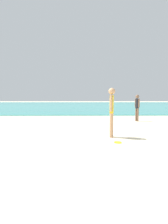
# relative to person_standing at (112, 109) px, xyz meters

# --- Properties ---
(water) EXTENTS (160.00, 60.00, 0.06)m
(water) POSITION_rel_person_standing_xyz_m (-1.27, 37.76, -0.90)
(water) COLOR teal
(water) RESTS_ON ground
(person_standing) EXTENTS (0.22, 0.36, 1.63)m
(person_standing) POSITION_rel_person_standing_xyz_m (0.00, 0.00, 0.00)
(person_standing) COLOR tan
(person_standing) RESTS_ON ground
(frisbee) EXTENTS (0.22, 0.22, 0.03)m
(frisbee) POSITION_rel_person_standing_xyz_m (0.06, -0.79, -0.91)
(frisbee) COLOR yellow
(frisbee) RESTS_ON ground
(person_distant) EXTENTS (0.20, 0.32, 1.51)m
(person_distant) POSITION_rel_person_standing_xyz_m (2.16, 4.28, -0.07)
(person_distant) COLOR brown
(person_distant) RESTS_ON ground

